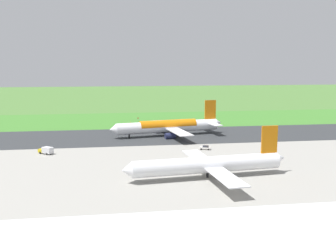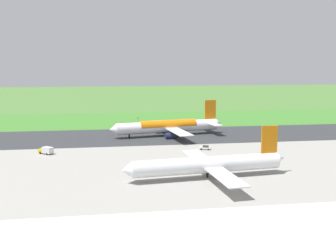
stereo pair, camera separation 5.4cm
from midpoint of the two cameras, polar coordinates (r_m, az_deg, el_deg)
ground_plane at (r=172.38m, az=-0.69°, el=-1.49°), size 800.00×800.00×0.00m
runway_asphalt at (r=172.38m, az=-0.69°, el=-1.48°), size 600.00×41.27×0.06m
apron_concrete at (r=109.62m, az=3.81°, el=-7.88°), size 440.00×110.00×0.05m
grass_verge_foreground at (r=216.01m, az=-2.23°, el=0.72°), size 600.00×80.00×0.04m
airliner_main at (r=172.01m, az=0.11°, el=-0.04°), size 53.93×44.37×15.88m
airliner_parked_mid at (r=109.21m, az=6.18°, el=-5.82°), size 49.77×40.80×14.52m
service_truck_baggage at (r=144.24m, az=-18.05°, el=-3.54°), size 5.99×5.27×2.65m
service_car_followme at (r=144.96m, az=5.68°, el=-3.28°), size 4.56×3.08×1.62m
no_stopping_sign at (r=214.09m, az=-4.59°, el=1.01°), size 0.60×0.10×2.48m
traffic_cone_orange at (r=212.37m, az=-5.72°, el=0.60°), size 0.40×0.40×0.55m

